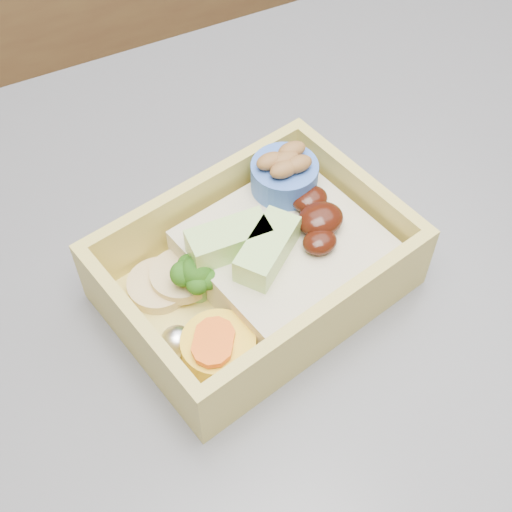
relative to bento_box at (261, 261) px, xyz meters
name	(u,v)px	position (x,y,z in m)	size (l,w,h in m)	color
bento_box	(261,261)	(0.00, 0.00, 0.00)	(0.21, 0.17, 0.07)	#D5C058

